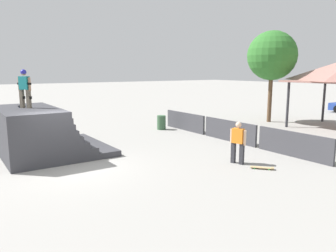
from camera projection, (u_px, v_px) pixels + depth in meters
The scene contains 9 objects.
ground_plane at pixel (69, 168), 12.04m from camera, with size 160.00×160.00×0.00m, color gray.
quarter_pipe_ramp at pixel (38, 134), 13.80m from camera, with size 4.45×4.24×2.02m.
skater_on_deck at pixel (24, 86), 13.36m from camera, with size 0.62×0.53×1.57m.
skateboard_on_deck at pixel (22, 105), 13.94m from camera, with size 0.88×0.44×0.09m.
bystander_walking at pixel (238, 141), 12.49m from camera, with size 0.65×0.34×1.63m.
skateboard_on_ground at pixel (263, 168), 11.90m from camera, with size 0.77×0.69×0.09m.
barrier_fence at pixel (229, 131), 16.57m from camera, with size 10.94×0.12×1.05m.
tree_beside_pavilion at pixel (272, 56), 22.11m from camera, with size 3.32×3.32×6.19m.
trash_bin at pixel (161, 122), 19.82m from camera, with size 0.52×0.52×0.85m, color #385B3D.
Camera 1 is at (11.64, -3.53, 3.56)m, focal length 35.00 mm.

